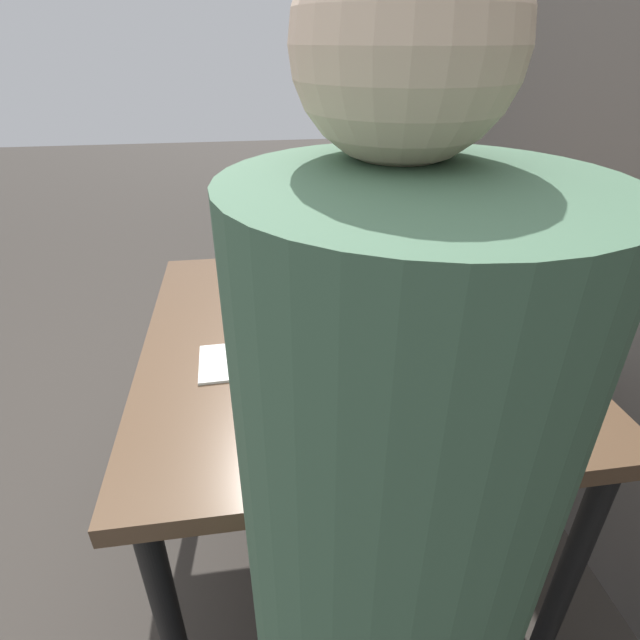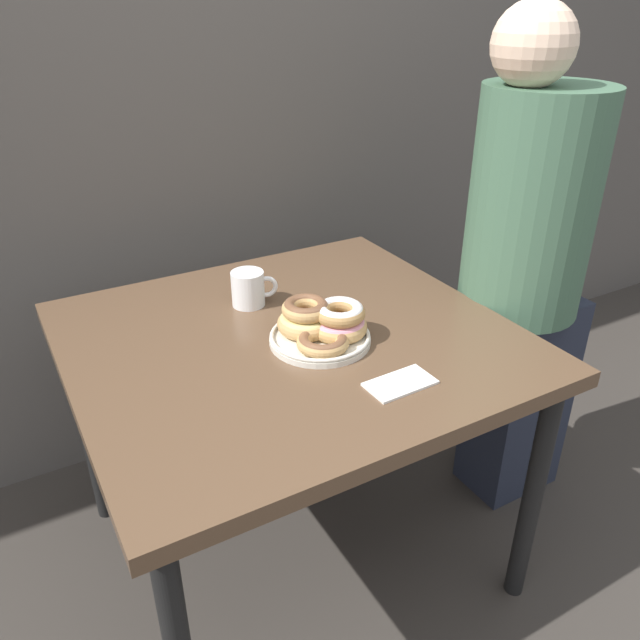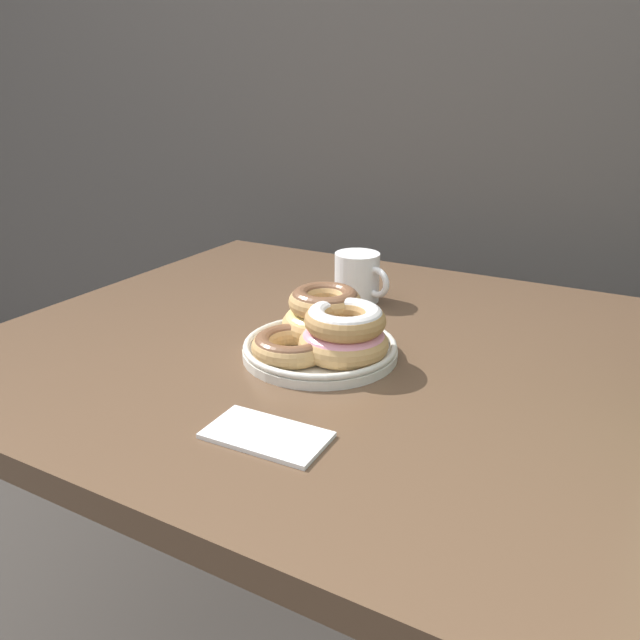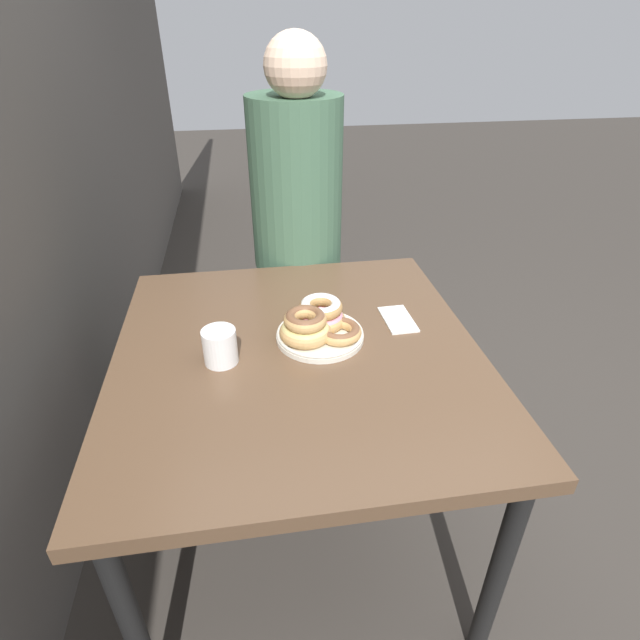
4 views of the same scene
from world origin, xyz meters
The scene contains 6 objects.
ground_plane centered at (0.00, 0.00, 0.00)m, with size 14.00×14.00×0.00m, color #38332D.
dining_table centered at (0.00, 0.39, 0.66)m, with size 1.04×0.97×0.73m.
donut_plate centered at (0.05, 0.32, 0.78)m, with size 0.25×0.27×0.10m.
coffee_mug centered at (-0.02, 0.59, 0.78)m, with size 0.12×0.09×0.09m.
person_figure centered at (0.70, 0.31, 0.79)m, with size 0.40×0.33×1.47m.
napkin centered at (0.10, 0.08, 0.74)m, with size 0.15×0.09×0.01m.
Camera 1 is at (1.05, 0.17, 1.37)m, focal length 28.00 mm.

